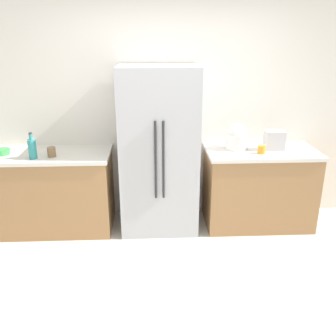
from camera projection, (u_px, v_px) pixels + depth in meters
ground_plane at (175, 300)px, 3.10m from camera, size 9.91×9.91×0.00m
kitchen_back_panel at (166, 104)px, 4.25m from camera, size 4.95×0.10×2.73m
counter_left at (50, 191)px, 4.14m from camera, size 1.39×0.67×0.91m
counter_right at (258, 187)px, 4.25m from camera, size 1.24×0.67×0.91m
refrigerator at (159, 151)px, 4.04m from camera, size 0.85×0.66×1.83m
toaster at (274, 140)px, 4.08m from camera, size 0.21×0.16×0.21m
rice_cooker at (236, 137)px, 4.10m from camera, size 0.25×0.25×0.29m
bottle_a at (32, 148)px, 3.77m from camera, size 0.08×0.08×0.28m
cup_a at (52, 152)px, 3.85m from camera, size 0.09×0.09×0.10m
cup_b at (261, 150)px, 3.96m from camera, size 0.08×0.08×0.09m
bowl_a at (1, 152)px, 3.94m from camera, size 0.18×0.18×0.05m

